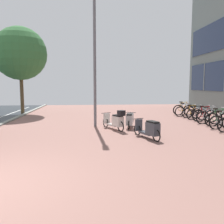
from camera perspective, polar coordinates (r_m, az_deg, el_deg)
ground at (r=5.36m, az=-15.51°, el=-17.08°), size 21.00×40.00×0.13m
bicycle_rack_03 at (r=12.30m, az=25.37°, el=-2.26°), size 1.34×0.48×0.98m
bicycle_rack_04 at (r=13.05m, az=24.55°, el=-1.69°), size 1.37×0.48×1.01m
bicycle_rack_05 at (r=13.66m, az=22.62°, el=-1.24°), size 1.42×0.48×1.03m
bicycle_rack_06 at (r=14.39m, az=21.71°, el=-0.85°), size 1.35×0.58×1.01m
bicycle_rack_07 at (r=15.03m, az=20.07°, el=-0.56°), size 1.28×0.47×0.95m
bicycle_rack_08 at (r=15.71m, az=18.90°, el=-0.24°), size 1.23×0.47×0.93m
bicycle_rack_09 at (r=16.34m, az=17.36°, el=0.14°), size 1.36×0.48×0.99m
bicycle_rack_10 at (r=17.12m, az=17.04°, el=0.48°), size 1.42×0.52×1.03m
scooter_near at (r=11.51m, az=4.31°, el=-2.00°), size 0.68×1.67×0.75m
scooter_mid at (r=9.26m, az=9.11°, el=-4.13°), size 0.87×1.69×0.76m
scooter_far at (r=10.97m, az=0.92°, el=-2.11°), size 1.04×1.64×0.99m
lamp_post at (r=11.86m, az=-4.25°, el=14.00°), size 0.20×0.52×6.61m
street_tree at (r=18.39m, az=-21.52°, el=13.11°), size 3.77×3.77×6.22m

